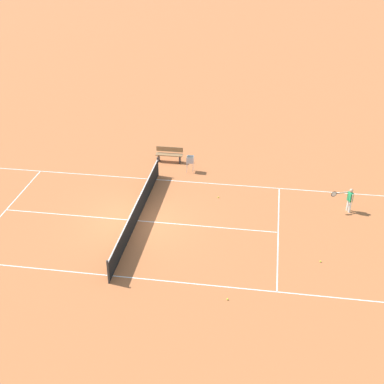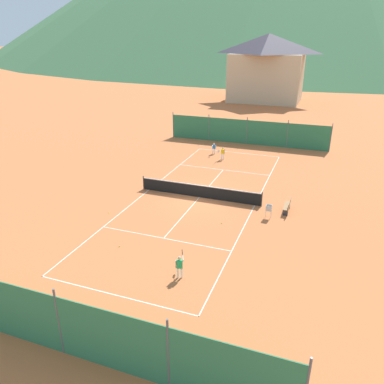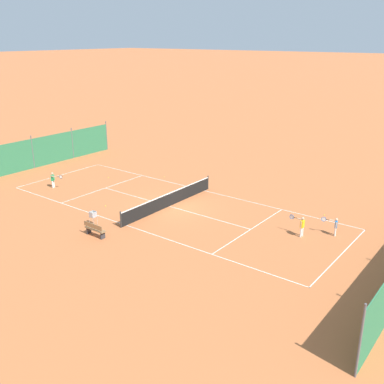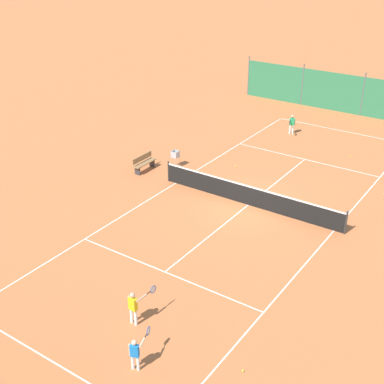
# 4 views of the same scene
# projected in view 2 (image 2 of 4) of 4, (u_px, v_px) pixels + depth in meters

# --- Properties ---
(ground_plane) EXTENTS (600.00, 600.00, 0.00)m
(ground_plane) POSITION_uv_depth(u_px,v_px,m) (199.00, 197.00, 27.46)
(ground_plane) COLOR #BC6638
(court_line_markings) EXTENTS (8.25, 23.85, 0.01)m
(court_line_markings) POSITION_uv_depth(u_px,v_px,m) (199.00, 197.00, 27.46)
(court_line_markings) COLOR white
(court_line_markings) RESTS_ON ground
(tennis_net) EXTENTS (9.18, 0.08, 1.06)m
(tennis_net) POSITION_uv_depth(u_px,v_px,m) (199.00, 191.00, 27.26)
(tennis_net) COLOR #2D2D2D
(tennis_net) RESTS_ON ground
(windscreen_fence_far) EXTENTS (17.28, 0.08, 2.90)m
(windscreen_fence_far) POSITION_uv_depth(u_px,v_px,m) (247.00, 132.00, 40.35)
(windscreen_fence_far) COLOR #2D754C
(windscreen_fence_far) RESTS_ON ground
(windscreen_fence_near) EXTENTS (17.28, 0.08, 2.90)m
(windscreen_fence_near) POSITION_uv_depth(u_px,v_px,m) (60.00, 325.00, 13.55)
(windscreen_fence_near) COLOR #2D754C
(windscreen_fence_near) RESTS_ON ground
(player_near_service) EXTENTS (0.45, 1.00, 1.22)m
(player_near_service) POSITION_uv_depth(u_px,v_px,m) (222.00, 152.00, 35.42)
(player_near_service) COLOR white
(player_near_service) RESTS_ON ground
(player_near_baseline) EXTENTS (0.43, 1.04, 1.21)m
(player_near_baseline) POSITION_uv_depth(u_px,v_px,m) (180.00, 265.00, 18.16)
(player_near_baseline) COLOR white
(player_near_baseline) RESTS_ON ground
(player_far_baseline) EXTENTS (0.35, 0.97, 1.09)m
(player_far_baseline) POSITION_uv_depth(u_px,v_px,m) (214.00, 148.00, 37.15)
(player_far_baseline) COLOR white
(player_far_baseline) RESTS_ON ground
(tennis_ball_by_net_right) EXTENTS (0.07, 0.07, 0.07)m
(tennis_ball_by_net_right) POSITION_uv_depth(u_px,v_px,m) (183.00, 155.00, 36.83)
(tennis_ball_by_net_right) COLOR #CCE033
(tennis_ball_by_net_right) RESTS_ON ground
(tennis_ball_mid_court) EXTENTS (0.07, 0.07, 0.07)m
(tennis_ball_mid_court) POSITION_uv_depth(u_px,v_px,m) (109.00, 213.00, 25.01)
(tennis_ball_mid_court) COLOR #CCE033
(tennis_ball_mid_court) RESTS_ON ground
(tennis_ball_far_corner) EXTENTS (0.07, 0.07, 0.07)m
(tennis_ball_far_corner) POSITION_uv_depth(u_px,v_px,m) (222.00, 223.00, 23.62)
(tennis_ball_far_corner) COLOR #CCE033
(tennis_ball_far_corner) RESTS_ON ground
(tennis_ball_near_corner) EXTENTS (0.07, 0.07, 0.07)m
(tennis_ball_near_corner) POSITION_uv_depth(u_px,v_px,m) (119.00, 246.00, 21.04)
(tennis_ball_near_corner) COLOR #CCE033
(tennis_ball_near_corner) RESTS_ON ground
(ball_hopper) EXTENTS (0.36, 0.36, 0.89)m
(ball_hopper) POSITION_uv_depth(u_px,v_px,m) (269.00, 209.00, 24.10)
(ball_hopper) COLOR #B7B7BC
(ball_hopper) RESTS_ON ground
(courtside_bench) EXTENTS (0.36, 1.50, 0.84)m
(courtside_bench) POSITION_uv_depth(u_px,v_px,m) (288.00, 206.00, 25.02)
(courtside_bench) COLOR olive
(courtside_bench) RESTS_ON ground
(alpine_chalet) EXTENTS (13.00, 10.00, 11.20)m
(alpine_chalet) POSITION_uv_depth(u_px,v_px,m) (267.00, 67.00, 64.68)
(alpine_chalet) COLOR #C6B28E
(alpine_chalet) RESTS_ON ground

